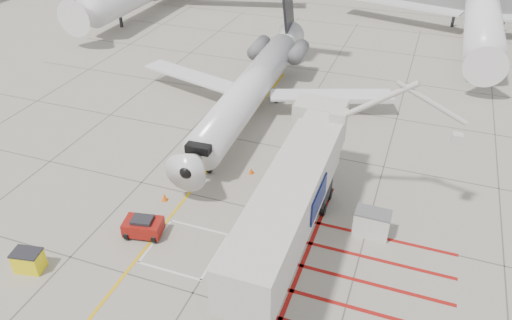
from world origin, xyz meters
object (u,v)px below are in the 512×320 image
at_px(regional_jet, 241,82).
at_px(pushback_tug, 143,226).
at_px(spill_bin, 28,261).
at_px(jet_bridge, 287,212).

xyz_separation_m(regional_jet, pushback_tug, (-0.71, -14.85, -3.39)).
relative_size(pushback_tug, spill_bin, 1.51).
bearing_deg(pushback_tug, jet_bridge, -7.15).
relative_size(regional_jet, spill_bin, 20.14).
distance_m(regional_jet, spill_bin, 20.65).
bearing_deg(spill_bin, jet_bridge, 11.26).
bearing_deg(regional_jet, pushback_tug, -95.04).
distance_m(regional_jet, pushback_tug, 15.25).
height_order(regional_jet, spill_bin, regional_jet).
bearing_deg(jet_bridge, spill_bin, -158.56).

